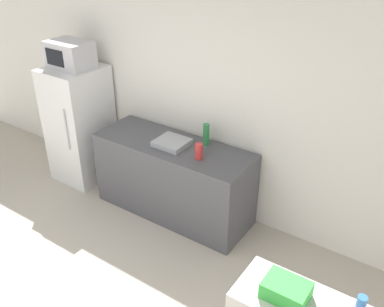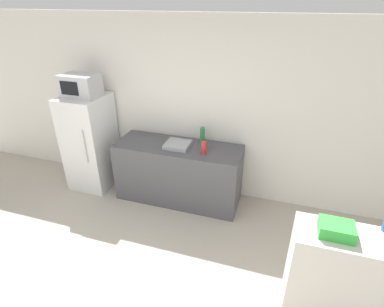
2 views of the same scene
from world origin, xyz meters
TOP-DOWN VIEW (x-y plane):
  - wall_back at (0.00, 2.66)m, footprint 8.00×0.06m
  - refrigerator at (-1.28, 2.26)m, footprint 0.63×0.70m
  - microwave at (-1.28, 2.26)m, footprint 0.51×0.37m
  - counter at (0.18, 2.27)m, footprint 1.82×0.65m
  - sink_basin at (0.19, 2.25)m, footprint 0.34×0.32m
  - bottle_tall at (0.48, 2.47)m, footprint 0.07×0.07m
  - bottle_short at (0.59, 2.17)m, footprint 0.08×0.08m
  - shelf_cabinet at (2.20, 0.88)m, footprint 0.84×0.42m
  - basket at (2.09, 0.86)m, footprint 0.28×0.21m

SIDE VIEW (x-z plane):
  - counter at x=0.18m, z-range 0.00..0.89m
  - shelf_cabinet at x=2.20m, z-range 0.00..1.01m
  - refrigerator at x=-1.28m, z-range 0.00..1.48m
  - sink_basin at x=0.19m, z-range 0.89..0.95m
  - bottle_short at x=0.59m, z-range 0.89..1.05m
  - bottle_tall at x=0.48m, z-range 0.89..1.13m
  - basket at x=2.09m, z-range 1.01..1.12m
  - wall_back at x=0.00m, z-range 0.00..2.60m
  - microwave at x=-1.28m, z-range 1.48..1.80m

